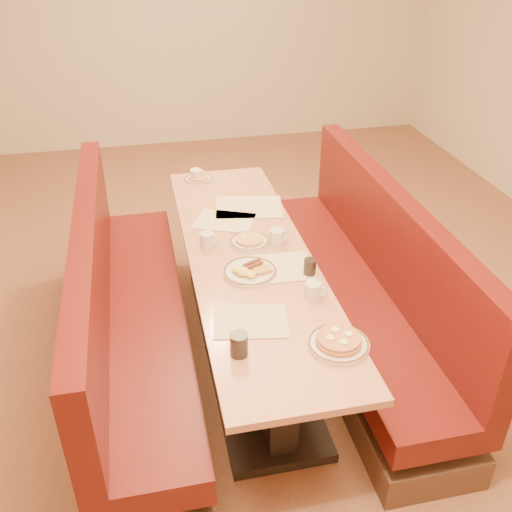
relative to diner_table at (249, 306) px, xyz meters
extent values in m
plane|color=#9E6647|center=(0.00, 0.00, -0.37)|extent=(8.00, 8.00, 0.00)
cube|color=beige|center=(0.00, 4.00, 1.03)|extent=(6.00, 0.04, 2.80)
cube|color=black|center=(0.00, 0.00, -0.34)|extent=(0.55, 1.88, 0.06)
cube|color=black|center=(0.00, 0.00, -0.02)|extent=(0.15, 1.75, 0.71)
cube|color=#C3725A|center=(0.00, 0.00, 0.36)|extent=(0.70, 2.50, 0.04)
cube|color=#4C3326|center=(-0.68, 0.00, -0.27)|extent=(0.55, 2.50, 0.20)
cube|color=#530E0E|center=(-0.68, 0.00, 0.00)|extent=(0.55, 2.50, 0.16)
cube|color=#530E0E|center=(-0.89, 0.00, 0.38)|extent=(0.12, 2.50, 0.60)
cube|color=#4C3326|center=(0.68, 0.00, -0.27)|extent=(0.55, 2.50, 0.20)
cube|color=#530E0E|center=(0.68, 0.00, 0.00)|extent=(0.55, 2.50, 0.16)
cube|color=#530E0E|center=(0.89, 0.00, 0.38)|extent=(0.12, 2.50, 0.60)
cube|color=beige|center=(-0.12, -0.62, 0.38)|extent=(0.40, 0.33, 0.00)
cube|color=beige|center=(0.12, -0.18, 0.38)|extent=(0.41, 0.31, 0.00)
cube|color=beige|center=(-0.07, 0.43, 0.38)|extent=(0.44, 0.40, 0.00)
cube|color=beige|center=(0.12, 0.59, 0.38)|extent=(0.49, 0.40, 0.00)
cylinder|color=silver|center=(0.24, -0.88, 0.38)|extent=(0.29, 0.29, 0.02)
torus|color=brown|center=(0.24, -0.88, 0.39)|extent=(0.28, 0.28, 0.01)
cylinder|color=#CE7F4A|center=(0.24, -0.88, 0.40)|extent=(0.21, 0.21, 0.02)
cylinder|color=#CE7F4A|center=(0.24, -0.88, 0.42)|extent=(0.20, 0.20, 0.02)
cylinder|color=#FEF7A5|center=(0.28, -0.88, 0.43)|extent=(0.04, 0.04, 0.01)
cylinder|color=#FEF7A5|center=(0.23, -0.84, 0.43)|extent=(0.04, 0.04, 0.01)
cylinder|color=#FEF7A5|center=(0.19, -0.89, 0.43)|extent=(0.04, 0.04, 0.01)
cylinder|color=#FEF7A5|center=(0.24, -0.93, 0.43)|extent=(0.04, 0.04, 0.01)
cylinder|color=silver|center=(-0.04, -0.20, 0.39)|extent=(0.30, 0.30, 0.02)
torus|color=brown|center=(-0.04, -0.20, 0.39)|extent=(0.29, 0.29, 0.01)
ellipsoid|color=yellow|center=(-0.08, -0.24, 0.42)|extent=(0.07, 0.07, 0.04)
ellipsoid|color=yellow|center=(-0.04, -0.26, 0.41)|extent=(0.06, 0.06, 0.03)
ellipsoid|color=yellow|center=(-0.11, -0.20, 0.41)|extent=(0.06, 0.06, 0.03)
cylinder|color=brown|center=(-0.01, -0.18, 0.41)|extent=(0.11, 0.06, 0.02)
cylinder|color=brown|center=(-0.01, -0.14, 0.41)|extent=(0.11, 0.06, 0.02)
cube|color=gold|center=(0.03, -0.23, 0.41)|extent=(0.10, 0.08, 0.02)
cylinder|color=silver|center=(0.03, 0.12, 0.38)|extent=(0.24, 0.24, 0.02)
torus|color=brown|center=(0.03, 0.12, 0.39)|extent=(0.23, 0.23, 0.01)
cylinder|color=#EA9652|center=(0.03, 0.12, 0.40)|extent=(0.17, 0.17, 0.02)
ellipsoid|color=yellow|center=(0.00, 0.14, 0.41)|extent=(0.05, 0.05, 0.02)
cylinder|color=silver|center=(-0.15, 1.10, 0.38)|extent=(0.21, 0.21, 0.02)
torus|color=brown|center=(-0.15, 1.10, 0.39)|extent=(0.21, 0.21, 0.01)
cylinder|color=#EA9652|center=(-0.15, 1.10, 0.40)|extent=(0.15, 0.15, 0.02)
ellipsoid|color=yellow|center=(-0.18, 1.12, 0.41)|extent=(0.04, 0.04, 0.02)
cylinder|color=silver|center=(0.23, -0.49, 0.42)|extent=(0.08, 0.08, 0.09)
torus|color=silver|center=(0.27, -0.51, 0.42)|extent=(0.06, 0.04, 0.06)
cylinder|color=black|center=(0.23, -0.49, 0.46)|extent=(0.07, 0.07, 0.01)
cylinder|color=silver|center=(-0.22, 0.14, 0.42)|extent=(0.08, 0.08, 0.09)
torus|color=silver|center=(-0.18, 0.13, 0.42)|extent=(0.06, 0.03, 0.06)
cylinder|color=black|center=(-0.22, 0.14, 0.46)|extent=(0.07, 0.07, 0.01)
cylinder|color=silver|center=(0.19, 0.08, 0.42)|extent=(0.09, 0.09, 0.09)
torus|color=silver|center=(0.23, 0.09, 0.42)|extent=(0.07, 0.02, 0.07)
cylinder|color=black|center=(0.19, 0.08, 0.46)|extent=(0.07, 0.07, 0.01)
cylinder|color=silver|center=(-0.17, 1.10, 0.42)|extent=(0.08, 0.08, 0.09)
torus|color=silver|center=(-0.13, 1.11, 0.42)|extent=(0.06, 0.02, 0.06)
cylinder|color=black|center=(-0.17, 1.10, 0.46)|extent=(0.07, 0.07, 0.01)
cylinder|color=black|center=(-0.22, -0.84, 0.43)|extent=(0.08, 0.08, 0.11)
cylinder|color=silver|center=(-0.22, -0.84, 0.43)|extent=(0.08, 0.08, 0.11)
cylinder|color=black|center=(0.28, -0.28, 0.42)|extent=(0.06, 0.06, 0.09)
cylinder|color=silver|center=(0.28, -0.28, 0.42)|extent=(0.07, 0.07, 0.09)
camera|label=1|loc=(-0.56, -2.77, 2.09)|focal=40.00mm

